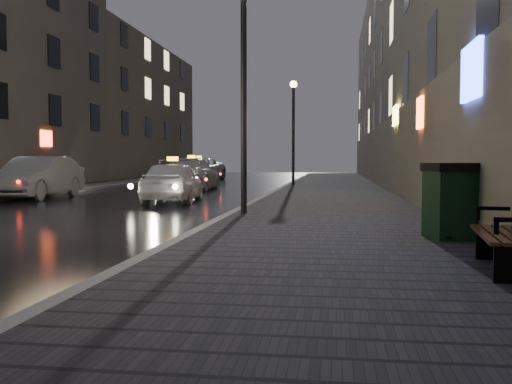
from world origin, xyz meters
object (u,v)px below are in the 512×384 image
at_px(trash_bin, 453,200).
at_px(lamp_near, 244,69).
at_px(taxi_near, 173,182).
at_px(lamp_far, 293,119).
at_px(car_left_mid, 38,177).
at_px(taxi_mid, 191,174).
at_px(taxi_far, 199,169).

bearing_deg(trash_bin, lamp_near, 123.33).
bearing_deg(trash_bin, taxi_near, 115.51).
distance_m(lamp_near, lamp_far, 16.00).
relative_size(lamp_near, car_left_mid, 1.13).
relative_size(lamp_near, taxi_mid, 1.02).
relative_size(taxi_near, taxi_far, 0.70).
distance_m(taxi_mid, taxi_far, 13.27).
relative_size(taxi_near, taxi_mid, 0.78).
distance_m(trash_bin, taxi_far, 31.84).
bearing_deg(taxi_mid, lamp_near, 106.93).
xyz_separation_m(taxi_near, car_left_mid, (-5.44, 1.23, 0.09)).
xyz_separation_m(lamp_near, taxi_near, (-3.21, 5.18, -2.80)).
bearing_deg(lamp_near, taxi_far, 105.76).
xyz_separation_m(lamp_far, trash_bin, (3.95, -19.74, -2.73)).
xyz_separation_m(lamp_far, car_left_mid, (-8.65, -9.59, -2.72)).
height_order(lamp_near, taxi_far, lamp_near).
height_order(lamp_far, taxi_mid, lamp_far).
distance_m(lamp_far, trash_bin, 20.32).
xyz_separation_m(trash_bin, taxi_near, (-7.16, 8.93, -0.07)).
bearing_deg(trash_bin, taxi_mid, 103.71).
xyz_separation_m(taxi_near, taxi_far, (-4.13, 20.84, 0.11)).
relative_size(taxi_mid, taxi_far, 0.90).
bearing_deg(car_left_mid, taxi_mid, 56.33).
height_order(lamp_near, lamp_far, same).
bearing_deg(lamp_far, taxi_near, -106.53).
xyz_separation_m(lamp_near, car_left_mid, (-8.65, 6.41, -2.72)).
relative_size(lamp_far, taxi_far, 0.92).
relative_size(trash_bin, taxi_mid, 0.23).
bearing_deg(taxi_mid, car_left_mid, 56.04).
distance_m(lamp_near, taxi_near, 6.71).
bearing_deg(lamp_far, trash_bin, -78.69).
height_order(lamp_far, taxi_far, lamp_far).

